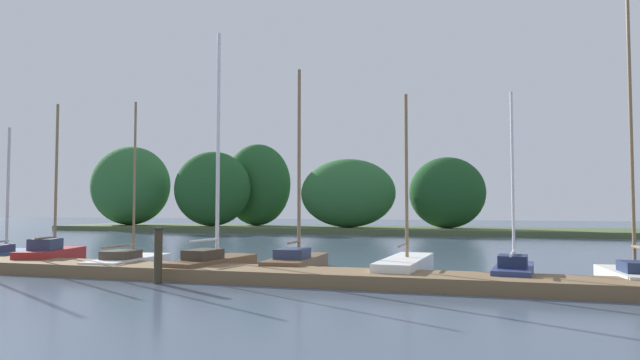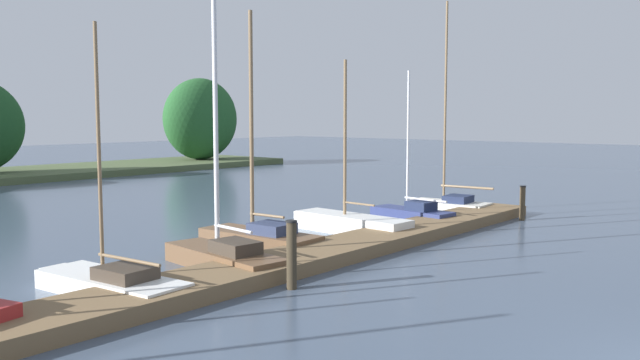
{
  "view_description": "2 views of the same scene",
  "coord_description": "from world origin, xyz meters",
  "px_view_note": "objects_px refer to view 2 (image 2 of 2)",
  "views": [
    {
      "loc": [
        8.45,
        -4.57,
        2.07
      ],
      "look_at": [
        4.06,
        10.2,
        2.82
      ],
      "focal_mm": 30.46,
      "sensor_mm": 36.0,
      "label": 1
    },
    {
      "loc": [
        -10.12,
        -1.1,
        3.7
      ],
      "look_at": [
        4.22,
        10.93,
        1.88
      ],
      "focal_mm": 37.02,
      "sensor_mm": 36.0,
      "label": 2
    }
  ],
  "objects_px": {
    "sailboat_8": "(447,203)",
    "mooring_piling_2": "(522,203)",
    "mooring_piling_1": "(292,255)",
    "sailboat_4": "(222,251)",
    "sailboat_3": "(108,281)",
    "sailboat_6": "(347,222)",
    "sailboat_5": "(257,235)",
    "sailboat_7": "(410,213)"
  },
  "relations": [
    {
      "from": "sailboat_8",
      "to": "mooring_piling_2",
      "type": "relative_size",
      "value": 6.46
    },
    {
      "from": "mooring_piling_1",
      "to": "sailboat_4",
      "type": "bearing_deg",
      "value": 83.14
    },
    {
      "from": "mooring_piling_1",
      "to": "sailboat_3",
      "type": "bearing_deg",
      "value": 136.43
    },
    {
      "from": "sailboat_4",
      "to": "sailboat_6",
      "type": "distance_m",
      "value": 5.96
    },
    {
      "from": "sailboat_3",
      "to": "sailboat_6",
      "type": "bearing_deg",
      "value": -90.79
    },
    {
      "from": "sailboat_3",
      "to": "mooring_piling_1",
      "type": "height_order",
      "value": "sailboat_3"
    },
    {
      "from": "sailboat_5",
      "to": "sailboat_8",
      "type": "relative_size",
      "value": 0.82
    },
    {
      "from": "sailboat_3",
      "to": "sailboat_5",
      "type": "distance_m",
      "value": 5.55
    },
    {
      "from": "sailboat_4",
      "to": "sailboat_8",
      "type": "bearing_deg",
      "value": -80.67
    },
    {
      "from": "sailboat_6",
      "to": "mooring_piling_2",
      "type": "height_order",
      "value": "sailboat_6"
    },
    {
      "from": "sailboat_8",
      "to": "sailboat_3",
      "type": "bearing_deg",
      "value": 87.14
    },
    {
      "from": "sailboat_4",
      "to": "mooring_piling_1",
      "type": "distance_m",
      "value": 2.63
    },
    {
      "from": "sailboat_4",
      "to": "mooring_piling_1",
      "type": "bearing_deg",
      "value": -179.81
    },
    {
      "from": "sailboat_7",
      "to": "sailboat_8",
      "type": "height_order",
      "value": "sailboat_8"
    },
    {
      "from": "sailboat_6",
      "to": "sailboat_7",
      "type": "distance_m",
      "value": 3.0
    },
    {
      "from": "sailboat_5",
      "to": "mooring_piling_1",
      "type": "relative_size",
      "value": 4.42
    },
    {
      "from": "sailboat_7",
      "to": "mooring_piling_2",
      "type": "bearing_deg",
      "value": -127.02
    },
    {
      "from": "sailboat_6",
      "to": "sailboat_4",
      "type": "bearing_deg",
      "value": 100.24
    },
    {
      "from": "sailboat_4",
      "to": "sailboat_3",
      "type": "bearing_deg",
      "value": 96.28
    },
    {
      "from": "mooring_piling_1",
      "to": "mooring_piling_2",
      "type": "height_order",
      "value": "mooring_piling_1"
    },
    {
      "from": "sailboat_5",
      "to": "sailboat_3",
      "type": "bearing_deg",
      "value": 99.13
    },
    {
      "from": "sailboat_5",
      "to": "mooring_piling_1",
      "type": "bearing_deg",
      "value": 141.97
    },
    {
      "from": "sailboat_4",
      "to": "mooring_piling_1",
      "type": "height_order",
      "value": "sailboat_4"
    },
    {
      "from": "sailboat_3",
      "to": "sailboat_8",
      "type": "relative_size",
      "value": 0.7
    },
    {
      "from": "sailboat_5",
      "to": "sailboat_8",
      "type": "distance_m",
      "value": 9.57
    },
    {
      "from": "sailboat_4",
      "to": "sailboat_6",
      "type": "height_order",
      "value": "sailboat_4"
    },
    {
      "from": "sailboat_3",
      "to": "mooring_piling_1",
      "type": "distance_m",
      "value": 3.84
    },
    {
      "from": "sailboat_6",
      "to": "mooring_piling_1",
      "type": "height_order",
      "value": "sailboat_6"
    },
    {
      "from": "sailboat_3",
      "to": "mooring_piling_2",
      "type": "xyz_separation_m",
      "value": [
        14.94,
        -2.59,
        0.34
      ]
    },
    {
      "from": "mooring_piling_1",
      "to": "mooring_piling_2",
      "type": "distance_m",
      "value": 12.18
    },
    {
      "from": "sailboat_3",
      "to": "mooring_piling_2",
      "type": "height_order",
      "value": "sailboat_3"
    },
    {
      "from": "sailboat_5",
      "to": "sailboat_8",
      "type": "xyz_separation_m",
      "value": [
        9.54,
        -0.7,
        -0.0
      ]
    },
    {
      "from": "sailboat_6",
      "to": "sailboat_7",
      "type": "relative_size",
      "value": 1.04
    },
    {
      "from": "sailboat_8",
      "to": "mooring_piling_2",
      "type": "bearing_deg",
      "value": 174.83
    },
    {
      "from": "sailboat_7",
      "to": "mooring_piling_2",
      "type": "distance_m",
      "value": 4.09
    },
    {
      "from": "sailboat_8",
      "to": "mooring_piling_1",
      "type": "height_order",
      "value": "sailboat_8"
    },
    {
      "from": "sailboat_6",
      "to": "mooring_piling_1",
      "type": "distance_m",
      "value": 7.06
    },
    {
      "from": "sailboat_4",
      "to": "sailboat_8",
      "type": "height_order",
      "value": "sailboat_8"
    },
    {
      "from": "sailboat_6",
      "to": "sailboat_3",
      "type": "bearing_deg",
      "value": 97.66
    },
    {
      "from": "sailboat_7",
      "to": "sailboat_8",
      "type": "relative_size",
      "value": 0.66
    },
    {
      "from": "sailboat_6",
      "to": "sailboat_7",
      "type": "xyz_separation_m",
      "value": [
        2.96,
        -0.48,
        -0.01
      ]
    },
    {
      "from": "sailboat_6",
      "to": "sailboat_8",
      "type": "bearing_deg",
      "value": -88.79
    }
  ]
}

